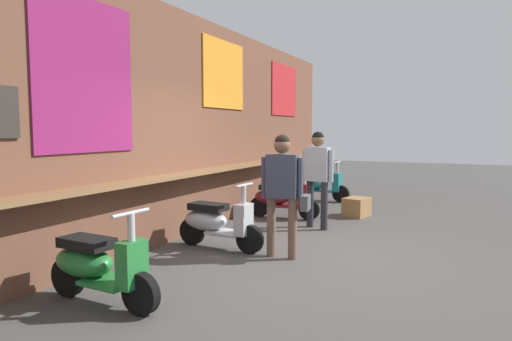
{
  "coord_description": "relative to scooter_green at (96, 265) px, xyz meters",
  "views": [
    {
      "loc": [
        -5.66,
        -2.2,
        1.72
      ],
      "look_at": [
        1.94,
        1.35,
        0.96
      ],
      "focal_mm": 31.95,
      "sensor_mm": 36.0,
      "label": 1
    }
  ],
  "objects": [
    {
      "name": "ground_plane",
      "position": [
        2.37,
        -1.08,
        -0.39
      ],
      "size": [
        38.61,
        38.61,
        0.0
      ],
      "primitive_type": "plane",
      "color": "#474442"
    },
    {
      "name": "scooter_teal",
      "position": [
        7.28,
        -0.0,
        0.0
      ],
      "size": [
        0.49,
        1.4,
        0.97
      ],
      "rotation": [
        0.0,
        0.0,
        -1.64
      ],
      "color": "#197075",
      "rests_on": "ground_plane"
    },
    {
      "name": "merchandise_crate",
      "position": [
        5.64,
        -1.31,
        -0.2
      ],
      "size": [
        0.59,
        0.52,
        0.37
      ],
      "primitive_type": "cube",
      "rotation": [
        0.0,
        0.0,
        -0.24
      ],
      "color": "olive",
      "rests_on": "ground_plane"
    },
    {
      "name": "scooter_silver",
      "position": [
        2.33,
        -0.0,
        0.0
      ],
      "size": [
        0.5,
        1.4,
        0.97
      ],
      "rotation": [
        0.0,
        0.0,
        -1.65
      ],
      "color": "#B2B5BA",
      "rests_on": "ground_plane"
    },
    {
      "name": "market_stall_facade",
      "position": [
        2.37,
        0.94,
        1.4
      ],
      "size": [
        13.79,
        0.61,
        3.57
      ],
      "color": "brown",
      "rests_on": "ground_plane"
    },
    {
      "name": "scooter_green",
      "position": [
        0.0,
        0.0,
        0.0
      ],
      "size": [
        0.49,
        1.4,
        0.97
      ],
      "rotation": [
        0.0,
        0.0,
        -1.64
      ],
      "color": "#237533",
      "rests_on": "ground_plane"
    },
    {
      "name": "shopper_passing",
      "position": [
        4.24,
        -0.93,
        0.65
      ],
      "size": [
        0.26,
        0.57,
        1.68
      ],
      "rotation": [
        0.0,
        0.0,
        3.04
      ],
      "color": "#232328",
      "rests_on": "ground_plane"
    },
    {
      "name": "scooter_maroon",
      "position": [
        4.83,
        -0.0,
        0.0
      ],
      "size": [
        0.5,
        1.4,
        0.97
      ],
      "rotation": [
        0.0,
        0.0,
        -1.49
      ],
      "color": "maroon",
      "rests_on": "ground_plane"
    },
    {
      "name": "shopper_with_handbag",
      "position": [
        2.28,
        -1.07,
        0.62
      ],
      "size": [
        0.33,
        0.66,
        1.65
      ],
      "rotation": [
        0.0,
        0.0,
        0.15
      ],
      "color": "brown",
      "rests_on": "ground_plane"
    }
  ]
}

